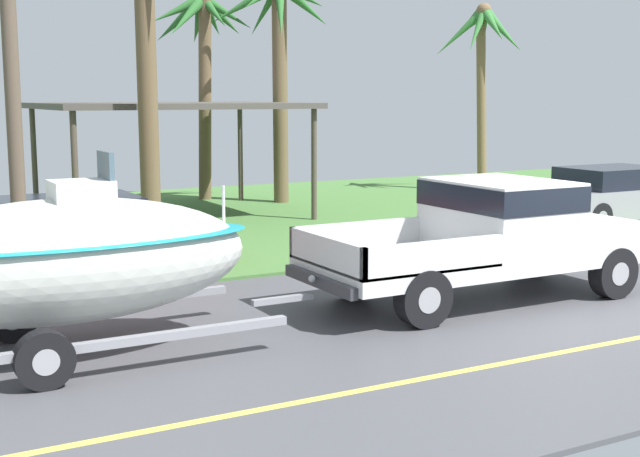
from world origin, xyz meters
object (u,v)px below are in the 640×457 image
(palm_tree_near_right, at_px, (278,35))
(parked_sedan_far, at_px, (616,195))
(boat_on_trailer, at_px, (63,260))
(utility_pole, at_px, (10,35))
(parked_sedan_near, at_px, (70,237))
(carport_awning, at_px, (169,108))
(palm_tree_far_left, at_px, (201,39))
(pickup_truck_towing, at_px, (498,232))
(palm_tree_far_right, at_px, (484,46))

(palm_tree_near_right, bearing_deg, parked_sedan_far, -52.31)
(boat_on_trailer, height_order, utility_pole, utility_pole)
(parked_sedan_near, bearing_deg, palm_tree_near_right, 43.96)
(boat_on_trailer, relative_size, carport_awning, 0.92)
(boat_on_trailer, bearing_deg, palm_tree_near_right, 54.21)
(palm_tree_far_left, bearing_deg, palm_tree_near_right, -42.92)
(carport_awning, bearing_deg, palm_tree_near_right, 20.60)
(pickup_truck_towing, relative_size, palm_tree_far_left, 0.92)
(utility_pole, bearing_deg, carport_awning, 54.54)
(parked_sedan_far, bearing_deg, utility_pole, -176.44)
(parked_sedan_near, xyz_separation_m, palm_tree_near_right, (7.68, 7.40, 4.13))
(carport_awning, height_order, palm_tree_far_left, palm_tree_far_left)
(pickup_truck_towing, xyz_separation_m, parked_sedan_near, (-5.45, 4.84, -0.35))
(parked_sedan_far, bearing_deg, palm_tree_near_right, 127.69)
(carport_awning, relative_size, utility_pole, 0.82)
(carport_awning, bearing_deg, palm_tree_far_left, 55.73)
(boat_on_trailer, relative_size, utility_pole, 0.75)
(palm_tree_far_left, height_order, palm_tree_far_right, palm_tree_far_left)
(parked_sedan_far, xyz_separation_m, palm_tree_far_right, (1.41, 6.98, 4.02))
(palm_tree_near_right, relative_size, utility_pole, 0.84)
(carport_awning, xyz_separation_m, palm_tree_far_right, (10.86, 1.04, 1.89))
(palm_tree_near_right, bearing_deg, parked_sedan_near, -136.04)
(boat_on_trailer, bearing_deg, parked_sedan_far, 18.58)
(palm_tree_near_right, distance_m, utility_pole, 11.97)
(palm_tree_far_left, relative_size, utility_pole, 0.80)
(parked_sedan_far, bearing_deg, palm_tree_far_right, 78.62)
(palm_tree_far_right, bearing_deg, carport_awning, -174.54)
(boat_on_trailer, height_order, palm_tree_far_right, palm_tree_far_right)
(palm_tree_far_left, xyz_separation_m, palm_tree_far_right, (8.81, -1.97, -0.06))
(boat_on_trailer, bearing_deg, pickup_truck_towing, 0.00)
(pickup_truck_towing, distance_m, palm_tree_near_right, 13.00)
(palm_tree_far_left, bearing_deg, boat_on_trailer, -117.19)
(parked_sedan_near, height_order, palm_tree_far_right, palm_tree_far_right)
(pickup_truck_towing, relative_size, parked_sedan_near, 1.20)
(parked_sedan_near, distance_m, palm_tree_near_right, 11.44)
(parked_sedan_far, relative_size, palm_tree_far_right, 0.72)
(parked_sedan_far, relative_size, palm_tree_far_left, 0.70)
(parked_sedan_near, distance_m, utility_pole, 3.60)
(boat_on_trailer, height_order, parked_sedan_far, boat_on_trailer)
(carport_awning, xyz_separation_m, palm_tree_near_right, (3.77, 1.42, 2.01))
(parked_sedan_near, bearing_deg, palm_tree_far_left, 56.48)
(parked_sedan_far, bearing_deg, pickup_truck_towing, -148.37)
(parked_sedan_far, xyz_separation_m, utility_pole, (-14.33, -0.89, 3.36))
(boat_on_trailer, xyz_separation_m, carport_awning, (5.05, 10.82, 1.61))
(pickup_truck_towing, bearing_deg, palm_tree_near_right, 79.67)
(pickup_truck_towing, relative_size, palm_tree_near_right, 0.87)
(boat_on_trailer, xyz_separation_m, palm_tree_near_right, (8.82, 12.24, 3.62))
(pickup_truck_towing, bearing_deg, utility_pole, 148.12)
(utility_pole, bearing_deg, pickup_truck_towing, -31.88)
(parked_sedan_near, xyz_separation_m, utility_pole, (-0.96, -0.85, 3.36))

